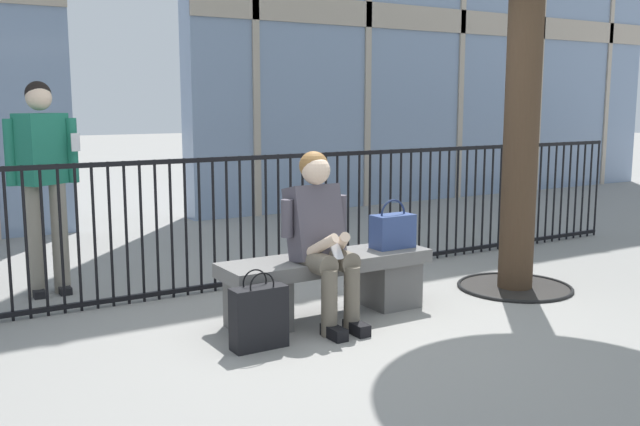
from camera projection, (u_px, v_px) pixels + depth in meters
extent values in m
plane|color=gray|center=(327.00, 316.00, 5.20)|extent=(60.00, 60.00, 0.00)
cube|color=slate|center=(327.00, 263.00, 5.14)|extent=(1.60, 0.44, 0.10)
cube|color=#605E5B|center=(258.00, 304.00, 4.89)|extent=(0.36, 0.37, 0.35)
cube|color=#605E5B|center=(389.00, 283.00, 5.47)|extent=(0.36, 0.37, 0.35)
cylinder|color=#6B6051|center=(314.00, 261.00, 4.87)|extent=(0.15, 0.40, 0.15)
cylinder|color=#6B6051|center=(329.00, 303.00, 4.73)|extent=(0.11, 0.11, 0.45)
cube|color=black|center=(334.00, 332.00, 4.71)|extent=(0.09, 0.22, 0.08)
cylinder|color=#6B6051|center=(336.00, 258.00, 4.96)|extent=(0.15, 0.40, 0.15)
cylinder|color=#6B6051|center=(352.00, 299.00, 4.83)|extent=(0.11, 0.11, 0.45)
cube|color=black|center=(357.00, 328.00, 4.81)|extent=(0.09, 0.22, 0.08)
cube|color=#4C4751|center=(314.00, 223.00, 4.99)|extent=(0.36, 0.30, 0.55)
cylinder|color=#4C4751|center=(287.00, 218.00, 4.87)|extent=(0.08, 0.08, 0.26)
cylinder|color=beige|center=(321.00, 246.00, 4.78)|extent=(0.16, 0.28, 0.20)
cylinder|color=#4C4751|center=(341.00, 213.00, 5.10)|extent=(0.08, 0.08, 0.26)
cylinder|color=beige|center=(341.00, 244.00, 4.87)|extent=(0.16, 0.28, 0.20)
cube|color=silver|center=(336.00, 249.00, 4.78)|extent=(0.07, 0.10, 0.13)
sphere|color=beige|center=(316.00, 170.00, 4.92)|extent=(0.20, 0.20, 0.20)
sphere|color=olive|center=(314.00, 166.00, 4.94)|extent=(0.20, 0.20, 0.20)
cube|color=#33477F|center=(393.00, 231.00, 5.41)|extent=(0.32, 0.17, 0.25)
torus|color=#1E2A4C|center=(393.00, 214.00, 5.38)|extent=(0.23, 0.02, 0.23)
cube|color=black|center=(259.00, 318.00, 4.50)|extent=(0.36, 0.15, 0.40)
torus|color=black|center=(262.00, 286.00, 4.42)|extent=(0.17, 0.01, 0.17)
torus|color=black|center=(255.00, 282.00, 4.51)|extent=(0.17, 0.01, 0.17)
cylinder|color=gray|center=(34.00, 241.00, 5.70)|extent=(0.13, 0.13, 0.90)
cube|color=black|center=(38.00, 293.00, 5.73)|extent=(0.09, 0.22, 0.06)
cylinder|color=gray|center=(60.00, 238.00, 5.80)|extent=(0.13, 0.13, 0.90)
cube|color=black|center=(64.00, 289.00, 5.83)|extent=(0.09, 0.22, 0.06)
cube|color=#1E7259|center=(42.00, 149.00, 5.64)|extent=(0.44, 0.39, 0.56)
cylinder|color=#1E7259|center=(10.00, 152.00, 5.52)|extent=(0.08, 0.08, 0.52)
cylinder|color=#1E7259|center=(72.00, 150.00, 5.76)|extent=(0.08, 0.08, 0.52)
sphere|color=beige|center=(39.00, 98.00, 5.58)|extent=(0.20, 0.20, 0.20)
sphere|color=black|center=(38.00, 94.00, 5.59)|extent=(0.20, 0.20, 0.20)
cube|color=silver|center=(75.00, 142.00, 5.67)|extent=(0.07, 0.01, 0.14)
cylinder|color=black|center=(8.00, 245.00, 5.01)|extent=(0.02, 0.02, 1.11)
cylinder|color=black|center=(26.00, 243.00, 5.07)|extent=(0.02, 0.02, 1.11)
cylinder|color=black|center=(44.00, 241.00, 5.13)|extent=(0.02, 0.02, 1.11)
cylinder|color=black|center=(61.00, 240.00, 5.19)|extent=(0.02, 0.02, 1.11)
cylinder|color=black|center=(78.00, 238.00, 5.25)|extent=(0.02, 0.02, 1.11)
cylinder|color=black|center=(95.00, 237.00, 5.31)|extent=(0.02, 0.02, 1.11)
cylinder|color=black|center=(111.00, 235.00, 5.38)|extent=(0.02, 0.02, 1.11)
cylinder|color=black|center=(126.00, 233.00, 5.44)|extent=(0.02, 0.02, 1.11)
cylinder|color=black|center=(142.00, 232.00, 5.50)|extent=(0.02, 0.02, 1.11)
cylinder|color=black|center=(157.00, 231.00, 5.56)|extent=(0.02, 0.02, 1.11)
cylinder|color=black|center=(172.00, 229.00, 5.62)|extent=(0.02, 0.02, 1.11)
cylinder|color=black|center=(186.00, 228.00, 5.68)|extent=(0.02, 0.02, 1.11)
cylinder|color=black|center=(200.00, 226.00, 5.75)|extent=(0.02, 0.02, 1.11)
cylinder|color=black|center=(214.00, 225.00, 5.81)|extent=(0.02, 0.02, 1.11)
cylinder|color=black|center=(227.00, 224.00, 5.87)|extent=(0.02, 0.02, 1.11)
cylinder|color=black|center=(241.00, 222.00, 5.93)|extent=(0.02, 0.02, 1.11)
cylinder|color=black|center=(253.00, 221.00, 5.99)|extent=(0.02, 0.02, 1.11)
cylinder|color=black|center=(266.00, 220.00, 6.05)|extent=(0.02, 0.02, 1.11)
cylinder|color=black|center=(279.00, 219.00, 6.12)|extent=(0.02, 0.02, 1.11)
cylinder|color=black|center=(291.00, 218.00, 6.18)|extent=(0.02, 0.02, 1.11)
cylinder|color=black|center=(303.00, 217.00, 6.24)|extent=(0.02, 0.02, 1.11)
cylinder|color=black|center=(314.00, 215.00, 6.30)|extent=(0.02, 0.02, 1.11)
cylinder|color=black|center=(326.00, 214.00, 6.36)|extent=(0.02, 0.02, 1.11)
cylinder|color=black|center=(337.00, 213.00, 6.43)|extent=(0.02, 0.02, 1.11)
cylinder|color=black|center=(348.00, 212.00, 6.49)|extent=(0.02, 0.02, 1.11)
cylinder|color=black|center=(359.00, 211.00, 6.55)|extent=(0.02, 0.02, 1.11)
cylinder|color=black|center=(370.00, 210.00, 6.61)|extent=(0.02, 0.02, 1.11)
cylinder|color=black|center=(380.00, 209.00, 6.67)|extent=(0.02, 0.02, 1.11)
cylinder|color=black|center=(390.00, 208.00, 6.73)|extent=(0.02, 0.02, 1.11)
cylinder|color=black|center=(400.00, 207.00, 6.80)|extent=(0.02, 0.02, 1.11)
cylinder|color=black|center=(410.00, 206.00, 6.86)|extent=(0.02, 0.02, 1.11)
cylinder|color=black|center=(420.00, 205.00, 6.92)|extent=(0.02, 0.02, 1.11)
cylinder|color=black|center=(429.00, 204.00, 6.98)|extent=(0.02, 0.02, 1.11)
cylinder|color=black|center=(439.00, 203.00, 7.04)|extent=(0.02, 0.02, 1.11)
cylinder|color=black|center=(448.00, 203.00, 7.10)|extent=(0.02, 0.02, 1.11)
cylinder|color=black|center=(457.00, 202.00, 7.17)|extent=(0.02, 0.02, 1.11)
cylinder|color=black|center=(466.00, 201.00, 7.23)|extent=(0.02, 0.02, 1.11)
cylinder|color=black|center=(475.00, 200.00, 7.29)|extent=(0.02, 0.02, 1.11)
cylinder|color=black|center=(483.00, 199.00, 7.35)|extent=(0.02, 0.02, 1.11)
cylinder|color=black|center=(492.00, 198.00, 7.41)|extent=(0.02, 0.02, 1.11)
cylinder|color=black|center=(500.00, 198.00, 7.48)|extent=(0.02, 0.02, 1.11)
cylinder|color=black|center=(508.00, 197.00, 7.54)|extent=(0.02, 0.02, 1.11)
cylinder|color=black|center=(516.00, 196.00, 7.60)|extent=(0.02, 0.02, 1.11)
cylinder|color=black|center=(524.00, 195.00, 7.66)|extent=(0.02, 0.02, 1.11)
cylinder|color=black|center=(532.00, 195.00, 7.72)|extent=(0.02, 0.02, 1.11)
cylinder|color=black|center=(539.00, 194.00, 7.78)|extent=(0.02, 0.02, 1.11)
cylinder|color=black|center=(547.00, 193.00, 7.85)|extent=(0.02, 0.02, 1.11)
cylinder|color=black|center=(554.00, 192.00, 7.91)|extent=(0.02, 0.02, 1.11)
cylinder|color=black|center=(562.00, 192.00, 7.97)|extent=(0.02, 0.02, 1.11)
cylinder|color=black|center=(569.00, 191.00, 8.03)|extent=(0.02, 0.02, 1.11)
cylinder|color=black|center=(576.00, 190.00, 8.09)|extent=(0.02, 0.02, 1.11)
cylinder|color=black|center=(583.00, 190.00, 8.15)|extent=(0.02, 0.02, 1.11)
cylinder|color=black|center=(590.00, 189.00, 8.22)|extent=(0.02, 0.02, 1.11)
cylinder|color=black|center=(597.00, 188.00, 8.28)|extent=(0.02, 0.02, 1.11)
cube|color=black|center=(261.00, 279.00, 6.10)|extent=(8.74, 0.04, 0.04)
cube|color=black|center=(259.00, 157.00, 5.94)|extent=(8.74, 0.04, 0.04)
cylinder|color=black|center=(515.00, 287.00, 5.99)|extent=(0.92, 0.92, 0.01)
torus|color=black|center=(515.00, 287.00, 5.98)|extent=(0.95, 0.95, 0.03)
cylinder|color=#423021|center=(523.00, 83.00, 5.72)|extent=(0.28, 0.28, 3.40)
cube|color=#AD9E8C|center=(463.00, 22.00, 11.24)|extent=(9.11, 0.04, 0.36)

